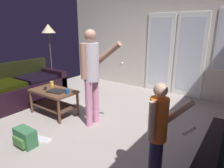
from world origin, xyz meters
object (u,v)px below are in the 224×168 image
at_px(cup_by_laptop, 52,84).
at_px(floor_lamp, 49,32).
at_px(backpack, 25,137).
at_px(person_child, 159,128).
at_px(tv_remote_black, 45,88).
at_px(laptop_closed, 57,91).
at_px(person_adult, 92,70).
at_px(loose_keyboard, 38,138).
at_px(cup_near_edge, 67,91).
at_px(coffee_table, 54,97).
at_px(leather_couch, 20,89).

bearing_deg(cup_by_laptop, floor_lamp, 142.00).
relative_size(floor_lamp, backpack, 4.92).
relative_size(person_child, cup_by_laptop, 11.97).
relative_size(cup_by_laptop, tv_remote_black, 0.58).
bearing_deg(laptop_closed, person_adult, -2.75).
xyz_separation_m(backpack, tv_remote_black, (-0.74, 0.94, 0.38)).
distance_m(person_adult, backpack, 1.45).
bearing_deg(person_child, loose_keyboard, -174.43).
relative_size(backpack, cup_near_edge, 3.89).
height_order(coffee_table, person_child, person_child).
distance_m(coffee_table, loose_keyboard, 1.00).
bearing_deg(coffee_table, loose_keyboard, -55.40).
bearing_deg(tv_remote_black, person_adult, 47.56).
xyz_separation_m(person_adult, person_child, (1.50, -0.71, -0.28)).
bearing_deg(loose_keyboard, coffee_table, 124.60).
bearing_deg(cup_by_laptop, backpack, -55.45).
xyz_separation_m(loose_keyboard, tv_remote_black, (-0.73, 0.74, 0.50)).
distance_m(person_adult, person_child, 1.68).
height_order(leather_couch, coffee_table, leather_couch).
bearing_deg(cup_near_edge, loose_keyboard, -79.68).
relative_size(person_adult, laptop_closed, 4.91).
bearing_deg(tv_remote_black, cup_near_edge, 44.98).
relative_size(person_adult, cup_near_edge, 18.08).
bearing_deg(floor_lamp, cup_by_laptop, -38.00).
distance_m(leather_couch, cup_near_edge, 1.59).
bearing_deg(floor_lamp, loose_keyboard, -43.25).
relative_size(loose_keyboard, cup_by_laptop, 4.61).
height_order(floor_lamp, tv_remote_black, floor_lamp).
distance_m(laptop_closed, cup_near_edge, 0.27).
height_order(coffee_table, tv_remote_black, tv_remote_black).
bearing_deg(laptop_closed, loose_keyboard, -74.11).
bearing_deg(tv_remote_black, coffee_table, 49.21).
relative_size(person_child, tv_remote_black, 7.00).
height_order(floor_lamp, loose_keyboard, floor_lamp).
xyz_separation_m(leather_couch, cup_near_edge, (1.57, 0.05, 0.24)).
distance_m(leather_couch, person_child, 3.67).
bearing_deg(loose_keyboard, floor_lamp, 136.75).
bearing_deg(leather_couch, laptop_closed, 0.60).
bearing_deg(leather_couch, cup_by_laptop, 11.90).
bearing_deg(tv_remote_black, floor_lamp, 177.68).
bearing_deg(cup_near_edge, person_adult, 10.60).
relative_size(coffee_table, backpack, 2.57).
distance_m(cup_near_edge, tv_remote_black, 0.59).
xyz_separation_m(person_child, loose_keyboard, (-1.89, -0.18, -0.70)).
xyz_separation_m(person_child, floor_lamp, (-3.96, 1.76, 0.83)).
bearing_deg(coffee_table, person_adult, 7.45).
bearing_deg(person_adult, cup_by_laptop, 177.55).
bearing_deg(tv_remote_black, backpack, -12.22).
xyz_separation_m(backpack, laptop_closed, (-0.41, 0.96, 0.38)).
height_order(backpack, laptop_closed, laptop_closed).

